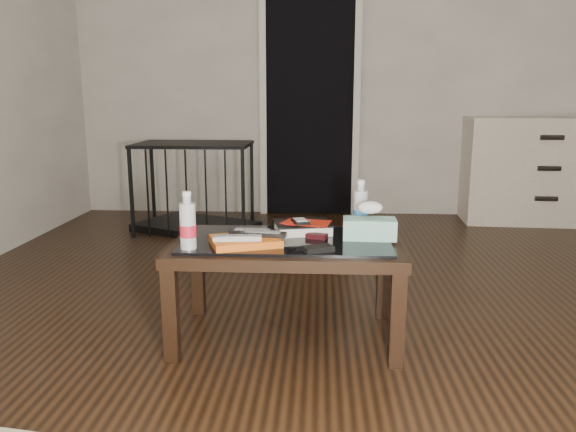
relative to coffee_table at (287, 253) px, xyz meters
name	(u,v)px	position (x,y,z in m)	size (l,w,h in m)	color
ground	(378,314)	(0.44, 0.29, -0.40)	(5.00, 5.00, 0.00)	black
doorway	(310,102)	(0.04, 2.76, 0.63)	(0.90, 0.08, 2.07)	black
coffee_table	(287,253)	(0.00, 0.00, 0.00)	(1.00, 0.60, 0.46)	black
dresser	(537,170)	(2.00, 2.52, 0.05)	(1.23, 0.57, 0.90)	beige
pet_crate	(195,202)	(-0.87, 2.04, -0.17)	(1.07, 0.92, 0.71)	black
magazines	(245,241)	(-0.17, -0.11, 0.08)	(0.28, 0.21, 0.03)	#DB5F14
remote_silver	(237,238)	(-0.20, -0.15, 0.11)	(0.20, 0.05, 0.02)	#AAABAF
remote_black_front	(263,234)	(-0.10, -0.08, 0.11)	(0.20, 0.05, 0.02)	black
remote_black_back	(252,231)	(-0.15, -0.04, 0.11)	(0.20, 0.05, 0.02)	black
textbook	(303,227)	(0.07, 0.12, 0.09)	(0.25, 0.20, 0.05)	black
dvd_mailers	(305,222)	(0.08, 0.12, 0.11)	(0.19, 0.14, 0.01)	#AD1B0B
ipod	(300,221)	(0.06, 0.09, 0.12)	(0.06, 0.10, 0.02)	black
flip_phone	(317,236)	(0.13, 0.01, 0.08)	(0.09, 0.05, 0.02)	black
wallet	(318,249)	(0.14, -0.19, 0.07)	(0.12, 0.07, 0.02)	black
water_bottle_left	(188,220)	(-0.39, -0.18, 0.18)	(0.07, 0.07, 0.24)	#B4B9BF
water_bottle_right	(360,205)	(0.33, 0.18, 0.18)	(0.07, 0.07, 0.24)	#B4BABF
tissue_box	(369,229)	(0.36, 0.03, 0.11)	(0.23, 0.12, 0.09)	teal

